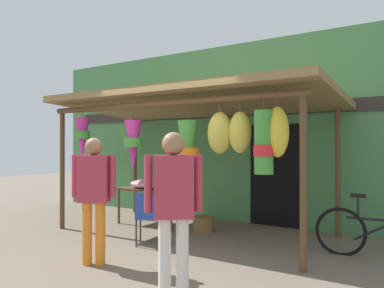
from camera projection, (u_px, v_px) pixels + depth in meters
ground_plane at (178, 245)px, 5.94m from camera, size 30.00×30.00×0.00m
shop_facade at (241, 133)px, 7.91m from camera, size 10.23×0.29×3.71m
market_stall_canopy at (191, 113)px, 6.55m from camera, size 5.10×2.59×2.52m
display_table at (152, 192)px, 7.51m from camera, size 1.41×0.64×0.73m
flower_heap_on_table at (148, 184)px, 7.52m from camera, size 0.76×0.53×0.17m
folding_chair at (149, 214)px, 5.95m from camera, size 0.55×0.55×0.84m
wicker_basket_by_table at (203, 224)px, 6.92m from camera, size 0.39×0.39×0.27m
parked_bicycle at (380, 235)px, 5.20m from camera, size 1.75×0.44×0.92m
vendor_in_orange at (174, 201)px, 3.80m from camera, size 0.48×0.42×1.72m
customer_foreground at (94, 189)px, 4.99m from camera, size 0.53×0.39×1.69m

